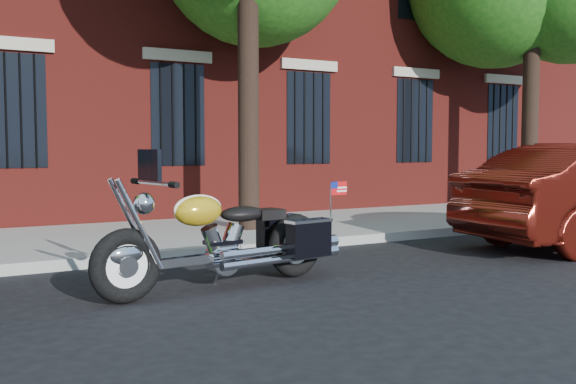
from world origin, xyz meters
TOP-DOWN VIEW (x-y plane):
  - ground at (0.00, 0.00)m, footprint 120.00×120.00m
  - curb at (0.00, 1.38)m, footprint 40.00×0.16m
  - sidewalk at (0.00, 3.26)m, footprint 40.00×3.60m
  - motorcycle at (-1.41, -0.60)m, footprint 3.08×1.13m

SIDE VIEW (x-z plane):
  - ground at x=0.00m, z-range 0.00..0.00m
  - curb at x=0.00m, z-range 0.00..0.15m
  - sidewalk at x=0.00m, z-range 0.00..0.15m
  - motorcycle at x=-1.41m, z-range -0.25..1.29m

